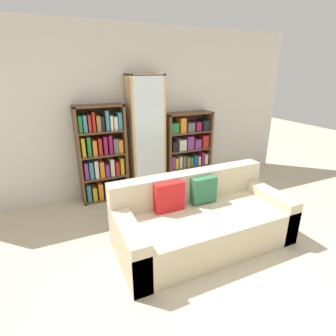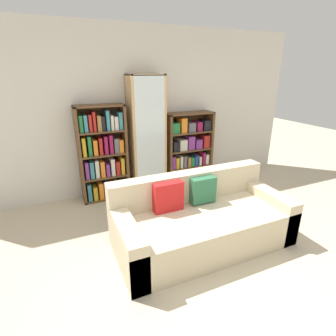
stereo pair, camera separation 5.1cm
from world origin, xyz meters
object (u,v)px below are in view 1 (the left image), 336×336
Objects in this scene: couch at (202,221)px; bookshelf_left at (102,155)px; wine_bottle at (180,193)px; display_cabinet at (146,137)px; bookshelf_right at (187,151)px.

couch is 1.96m from bookshelf_left.
couch is 5.40× the size of wine_bottle.
display_cabinet reaches higher than wine_bottle.
display_cabinet is (0.75, -0.02, 0.23)m from bookshelf_left.
couch is 1.37× the size of bookshelf_left.
bookshelf_right is 3.42× the size of wine_bottle.
wine_bottle is (0.32, -0.64, -0.82)m from display_cabinet.
display_cabinet is 5.07× the size of wine_bottle.
couch is at bearing -102.79° from wine_bottle.
bookshelf_right is 0.94m from wine_bottle.
couch is at bearing -64.32° from bookshelf_left.
display_cabinet is 1.48× the size of bookshelf_right.
bookshelf_left is (-0.83, 1.72, 0.46)m from couch.
display_cabinet reaches higher than bookshelf_right.
bookshelf_left is 3.95× the size of wine_bottle.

